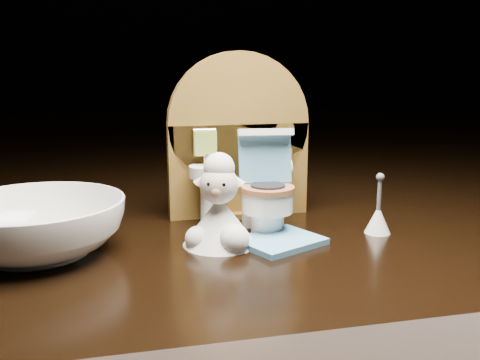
% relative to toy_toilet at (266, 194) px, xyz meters
% --- Properties ---
extents(backdrop_panel, '(0.13, 0.05, 0.15)m').
position_rel_toy_toilet_xyz_m(backdrop_panel, '(-0.01, 0.05, 0.03)').
color(backdrop_panel, brown).
rests_on(backdrop_panel, ground).
extents(toy_toilet, '(0.05, 0.06, 0.09)m').
position_rel_toy_toilet_xyz_m(toy_toilet, '(0.00, 0.00, 0.00)').
color(toy_toilet, white).
rests_on(toy_toilet, ground).
extents(bath_mat, '(0.08, 0.07, 0.00)m').
position_rel_toy_toilet_xyz_m(bath_mat, '(0.00, -0.04, -0.03)').
color(bath_mat, '#5595BE').
rests_on(bath_mat, ground).
extents(toilet_brush, '(0.02, 0.02, 0.05)m').
position_rel_toy_toilet_xyz_m(toilet_brush, '(0.09, -0.03, -0.02)').
color(toilet_brush, white).
rests_on(toilet_brush, ground).
extents(plush_lamb, '(0.06, 0.06, 0.08)m').
position_rel_toy_toilet_xyz_m(plush_lamb, '(-0.05, -0.03, -0.01)').
color(plush_lamb, white).
rests_on(plush_lamb, ground).
extents(ceramic_bowl, '(0.13, 0.13, 0.04)m').
position_rel_toy_toilet_xyz_m(ceramic_bowl, '(-0.18, -0.02, -0.01)').
color(ceramic_bowl, white).
rests_on(ceramic_bowl, ground).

